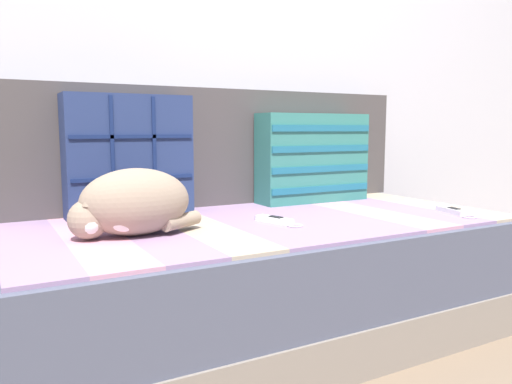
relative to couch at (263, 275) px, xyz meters
name	(u,v)px	position (x,y,z in m)	size (l,w,h in m)	color
ground_plane	(277,339)	(0.00, -0.10, -0.19)	(14.00, 14.00, 0.00)	#7A6651
couch	(263,275)	(0.00, 0.00, 0.00)	(1.71, 0.91, 0.39)	gray
sofa_backrest	(215,147)	(0.00, 0.38, 0.42)	(1.67, 0.14, 0.45)	#474242
throw_pillow_quilted	(129,156)	(-0.38, 0.24, 0.40)	(0.42, 0.14, 0.41)	navy
throw_pillow_striped	(313,158)	(0.37, 0.24, 0.38)	(0.48, 0.14, 0.36)	#337A70
sleeping_cat	(131,204)	(-0.46, -0.07, 0.29)	(0.38, 0.21, 0.19)	gray
game_remote_near	(453,211)	(0.63, -0.25, 0.21)	(0.08, 0.19, 0.02)	white
game_remote_far	(275,220)	(-0.01, -0.10, 0.21)	(0.09, 0.19, 0.02)	white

